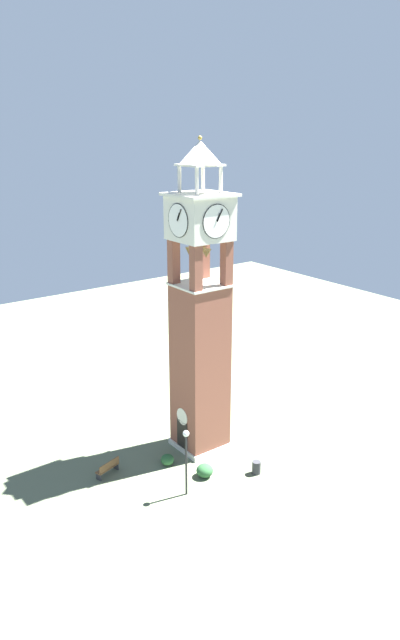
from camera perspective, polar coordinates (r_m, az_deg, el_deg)
name	(u,v)px	position (r m, az deg, el deg)	size (l,w,h in m)	color
ground	(200,445)	(38.57, 0.00, -12.35)	(80.00, 80.00, 0.00)	#5B664C
clock_tower	(200,327)	(35.10, 0.00, -0.70)	(3.39, 3.39, 19.41)	brown
park_bench	(108,468)	(35.85, -9.13, -14.29)	(0.89, 1.66, 0.95)	brown
lamp_post	(186,451)	(32.58, -1.39, -12.87)	(0.36, 0.36, 4.05)	black
trash_bin	(256,467)	(35.78, 5.62, -14.36)	(0.52, 0.52, 0.80)	#2D2D33
shrub_near_entry	(167,460)	(36.52, -3.27, -13.68)	(0.83, 0.83, 0.67)	#28562D
shrub_left_of_tower	(205,471)	(35.35, 0.47, -14.73)	(1.00, 1.00, 0.78)	#28562D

